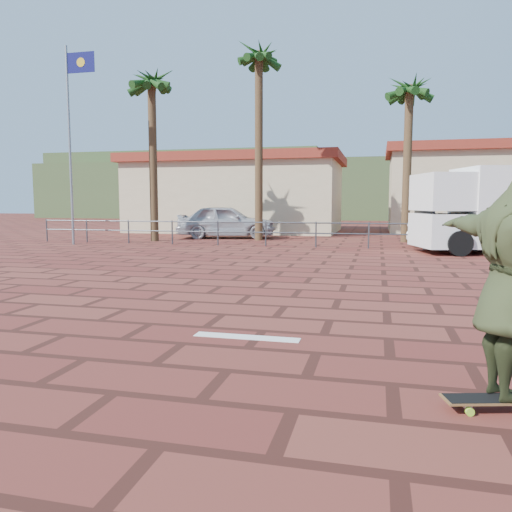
{
  "coord_description": "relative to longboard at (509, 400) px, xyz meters",
  "views": [
    {
      "loc": [
        2.33,
        -7.34,
        1.76
      ],
      "look_at": [
        0.23,
        1.23,
        0.8
      ],
      "focal_mm": 35.0,
      "sensor_mm": 36.0,
      "label": 1
    }
  ],
  "objects": [
    {
      "name": "hill_back",
      "position": [
        -25.44,
        58.88,
        3.91
      ],
      "size": [
        35.0,
        14.0,
        8.0
      ],
      "primitive_type": "cube",
      "color": "#384C28",
      "rests_on": "ground"
    },
    {
      "name": "building_west",
      "position": [
        -9.44,
        24.88,
        2.19
      ],
      "size": [
        12.6,
        7.6,
        4.5
      ],
      "color": "beige",
      "rests_on": "ground"
    },
    {
      "name": "flagpole",
      "position": [
        -13.32,
        13.88,
        4.55
      ],
      "size": [
        1.3,
        0.1,
        8.0
      ],
      "color": "gray",
      "rests_on": "ground"
    },
    {
      "name": "palm_left",
      "position": [
        -6.44,
        17.88,
        7.86
      ],
      "size": [
        2.4,
        2.4,
        9.45
      ],
      "color": "brown",
      "rests_on": "ground"
    },
    {
      "name": "car_white",
      "position": [
        2.12,
        15.88,
        0.59
      ],
      "size": [
        4.33,
        2.14,
        1.36
      ],
      "primitive_type": "imported",
      "rotation": [
        0.0,
        0.0,
        1.4
      ],
      "color": "white",
      "rests_on": "ground"
    },
    {
      "name": "car_silver",
      "position": [
        -8.32,
        18.88,
        0.72
      ],
      "size": [
        5.05,
        2.84,
        1.62
      ],
      "primitive_type": "imported",
      "rotation": [
        0.0,
        0.0,
        1.77
      ],
      "color": "#B0B2B8",
      "rests_on": "ground"
    },
    {
      "name": "guardrail",
      "position": [
        -3.44,
        14.88,
        0.59
      ],
      "size": [
        24.06,
        0.06,
        1.0
      ],
      "color": "#47494F",
      "rests_on": "ground"
    },
    {
      "name": "ground",
      "position": [
        -3.44,
        2.88,
        -0.09
      ],
      "size": [
        120.0,
        120.0,
        0.0
      ],
      "primitive_type": "plane",
      "color": "maroon",
      "rests_on": "ground"
    },
    {
      "name": "palm_center",
      "position": [
        0.06,
        18.38,
        6.27
      ],
      "size": [
        2.4,
        2.4,
        7.75
      ],
      "color": "brown",
      "rests_on": "ground"
    },
    {
      "name": "palm_far_left",
      "position": [
        -10.94,
        16.38,
        6.74
      ],
      "size": [
        2.4,
        2.4,
        8.25
      ],
      "color": "brown",
      "rests_on": "ground"
    },
    {
      "name": "building_east",
      "position": [
        4.56,
        26.88,
        2.45
      ],
      "size": [
        10.6,
        6.6,
        5.0
      ],
      "color": "beige",
      "rests_on": "ground"
    },
    {
      "name": "hill_front",
      "position": [
        -3.44,
        52.88,
        2.91
      ],
      "size": [
        70.0,
        18.0,
        6.0
      ],
      "primitive_type": "cube",
      "color": "#384C28",
      "rests_on": "ground"
    },
    {
      "name": "longboard",
      "position": [
        0.0,
        0.0,
        0.0
      ],
      "size": [
        1.14,
        0.52,
        0.11
      ],
      "rotation": [
        0.0,
        0.0,
        0.26
      ],
      "color": "olive",
      "rests_on": "ground"
    },
    {
      "name": "campervan",
      "position": [
        3.04,
        14.39,
        1.45
      ],
      "size": [
        6.08,
        3.78,
        2.93
      ],
      "rotation": [
        0.0,
        0.0,
        0.27
      ],
      "color": "white",
      "rests_on": "ground"
    },
    {
      "name": "paint_stripe",
      "position": [
        -2.74,
        1.68,
        -0.09
      ],
      "size": [
        1.4,
        0.22,
        0.01
      ],
      "primitive_type": "cube",
      "color": "white",
      "rests_on": "ground"
    }
  ]
}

